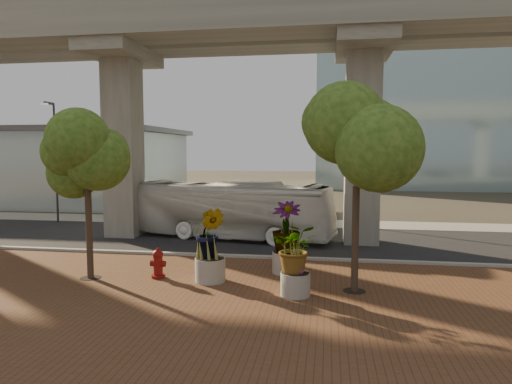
# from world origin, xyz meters

# --- Properties ---
(ground) EXTENTS (160.00, 160.00, 0.00)m
(ground) POSITION_xyz_m (0.00, 0.00, 0.00)
(ground) COLOR #3A362A
(ground) RESTS_ON ground
(brick_plaza) EXTENTS (70.00, 13.00, 0.06)m
(brick_plaza) POSITION_xyz_m (0.00, -8.00, 0.03)
(brick_plaza) COLOR brown
(brick_plaza) RESTS_ON ground
(asphalt_road) EXTENTS (90.00, 8.00, 0.04)m
(asphalt_road) POSITION_xyz_m (0.00, 2.00, 0.02)
(asphalt_road) COLOR black
(asphalt_road) RESTS_ON ground
(curb_strip) EXTENTS (70.00, 0.25, 0.16)m
(curb_strip) POSITION_xyz_m (0.00, -2.00, 0.08)
(curb_strip) COLOR #9C9A91
(curb_strip) RESTS_ON ground
(far_sidewalk) EXTENTS (90.00, 3.00, 0.06)m
(far_sidewalk) POSITION_xyz_m (0.00, 7.50, 0.03)
(far_sidewalk) COLOR #9C9A91
(far_sidewalk) RESTS_ON ground
(transit_viaduct) EXTENTS (72.00, 5.60, 12.40)m
(transit_viaduct) POSITION_xyz_m (0.00, 2.00, 7.29)
(transit_viaduct) COLOR #9A988C
(transit_viaduct) RESTS_ON ground
(station_pavilion) EXTENTS (23.00, 13.00, 6.30)m
(station_pavilion) POSITION_xyz_m (-20.00, 16.00, 3.22)
(station_pavilion) COLOR #A6B7BE
(station_pavilion) RESTS_ON ground
(transit_bus) EXTENTS (10.71, 4.51, 2.91)m
(transit_bus) POSITION_xyz_m (-0.43, 2.13, 1.45)
(transit_bus) COLOR silver
(transit_bus) RESTS_ON ground
(fire_hydrant) EXTENTS (0.52, 0.47, 1.05)m
(fire_hydrant) POSITION_xyz_m (-1.34, -5.44, 0.56)
(fire_hydrant) COLOR maroon
(fire_hydrant) RESTS_ON ground
(planter_front) EXTENTS (2.01, 2.01, 2.21)m
(planter_front) POSITION_xyz_m (3.48, -6.64, 1.40)
(planter_front) COLOR gray
(planter_front) RESTS_ON ground
(planter_right) EXTENTS (2.41, 2.41, 2.58)m
(planter_right) POSITION_xyz_m (2.97, -4.12, 1.62)
(planter_right) COLOR gray
(planter_right) RESTS_ON ground
(planter_left) EXTENTS (2.28, 2.28, 2.50)m
(planter_left) POSITION_xyz_m (0.55, -5.59, 1.58)
(planter_left) COLOR #AEA99D
(planter_left) RESTS_ON ground
(street_tree_near_west) EXTENTS (3.46, 3.46, 5.72)m
(street_tree_near_west) POSITION_xyz_m (-3.64, -5.84, 4.18)
(street_tree_near_west) COLOR #4F3B2D
(street_tree_near_west) RESTS_ON ground
(street_tree_near_east) EXTENTS (3.97, 3.97, 6.27)m
(street_tree_near_east) POSITION_xyz_m (5.28, -5.93, 4.51)
(street_tree_near_east) COLOR #4F3B2D
(street_tree_near_east) RESTS_ON ground
(streetlamp_west) EXTENTS (0.36, 1.06, 7.30)m
(streetlamp_west) POSITION_xyz_m (-12.07, 5.40, 4.27)
(streetlamp_west) COLOR #29292E
(streetlamp_west) RESTS_ON ground
(streetlamp_east) EXTENTS (0.38, 1.12, 7.71)m
(streetlamp_east) POSITION_xyz_m (6.64, 6.32, 4.51)
(streetlamp_east) COLOR #302F34
(streetlamp_east) RESTS_ON ground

